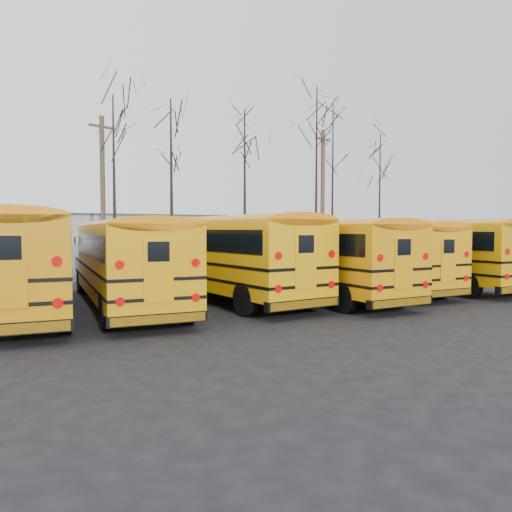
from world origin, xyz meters
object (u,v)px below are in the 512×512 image
bus_a (19,253)px  bus_e (360,250)px  utility_pole_left (103,193)px  bus_c (221,250)px  bus_f (423,247)px  bus_b (127,256)px  utility_pole_right (323,196)px  bus_d (310,252)px

bus_a → bus_e: bearing=3.9°
bus_e → utility_pole_left: (-8.44, 14.00, 3.14)m
bus_c → bus_f: bearing=-9.1°
bus_b → utility_pole_right: 23.23m
bus_e → utility_pole_left: 16.64m
bus_a → bus_b: bearing=-3.5°
utility_pole_right → bus_b: bearing=-161.1°
bus_e → utility_pole_left: bearing=121.5°
utility_pole_left → utility_pole_right: bearing=-21.6°
bus_f → bus_b: bearing=179.9°
bus_c → bus_d: bearing=-25.2°
utility_pole_left → bus_f: bearing=-71.2°
bus_d → bus_f: bearing=3.5°
bus_f → utility_pole_right: bearing=73.7°
bus_a → utility_pole_left: 14.97m
bus_a → utility_pole_right: 25.65m
bus_d → bus_f: bus_f is taller
bus_b → bus_c: size_ratio=0.95×
bus_e → utility_pole_left: size_ratio=1.15×
bus_b → utility_pole_right: (18.29, 13.91, 3.43)m
bus_d → utility_pole_left: (-5.13, 14.90, 3.09)m
bus_a → bus_b: 3.38m
bus_a → bus_e: bus_a is taller
bus_c → bus_e: 6.67m
bus_a → bus_c: bearing=5.4°
bus_c → utility_pole_right: (14.48, 13.38, 3.32)m
bus_e → bus_a: bearing=179.0°
utility_pole_right → bus_a: bearing=-166.6°
bus_b → bus_a: bearing=175.8°
bus_f → utility_pole_right: 15.18m
bus_e → bus_f: bus_f is taller
bus_d → bus_e: bus_d is taller
utility_pole_left → bus_e: bearing=-79.6°
bus_a → utility_pole_left: size_ratio=1.27×
bus_a → bus_f: size_ratio=1.05×
bus_a → bus_f: (17.25, -0.75, -0.08)m
bus_c → bus_d: size_ratio=1.06×
bus_f → utility_pole_left: (-11.88, 14.40, 3.06)m
bus_a → utility_pole_right: size_ratio=1.19×
bus_b → utility_pole_left: 14.65m
bus_c → bus_a: bearing=175.3°
bus_e → bus_f: size_ratio=0.95×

